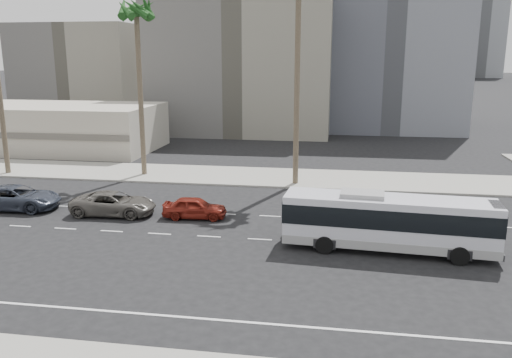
% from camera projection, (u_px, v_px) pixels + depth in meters
% --- Properties ---
extents(ground, '(700.00, 700.00, 0.00)m').
position_uv_depth(ground, '(312.00, 242.00, 29.17)').
color(ground, black).
rests_on(ground, ground).
extents(sidewalk_north, '(120.00, 7.00, 0.15)m').
position_uv_depth(sidewalk_north, '(322.00, 179.00, 44.05)').
color(sidewalk_north, gray).
rests_on(sidewalk_north, ground).
extents(commercial_low, '(22.00, 12.16, 5.00)m').
position_uv_depth(commercial_low, '(58.00, 127.00, 58.18)').
color(commercial_low, '#B0A796').
rests_on(commercial_low, ground).
extents(midrise_beige_west, '(24.00, 18.00, 18.00)m').
position_uv_depth(midrise_beige_west, '(245.00, 66.00, 72.19)').
color(midrise_beige_west, '#65635D').
rests_on(midrise_beige_west, ground).
extents(midrise_gray_center, '(20.00, 20.00, 26.00)m').
position_uv_depth(midrise_gray_center, '(389.00, 37.00, 74.92)').
color(midrise_gray_center, '#565963').
rests_on(midrise_gray_center, ground).
extents(midrise_beige_far, '(18.00, 16.00, 15.00)m').
position_uv_depth(midrise_beige_far, '(88.00, 75.00, 81.34)').
color(midrise_beige_far, '#65635D').
rests_on(midrise_beige_far, ground).
extents(highrise_right, '(26.00, 26.00, 70.00)m').
position_uv_depth(highrise_right, '(440.00, 1.00, 235.23)').
color(highrise_right, slate).
rests_on(highrise_right, ground).
extents(highrise_far, '(22.00, 22.00, 60.00)m').
position_uv_depth(highrise_far, '(480.00, 17.00, 261.36)').
color(highrise_far, slate).
rests_on(highrise_far, ground).
extents(city_bus, '(11.27, 3.32, 3.19)m').
position_uv_depth(city_bus, '(388.00, 221.00, 27.55)').
color(city_bus, silver).
rests_on(city_bus, ground).
extents(car_a, '(1.98, 4.23, 1.40)m').
position_uv_depth(car_a, '(195.00, 208.00, 33.43)').
color(car_a, maroon).
rests_on(car_a, ground).
extents(car_b, '(2.75, 5.60, 1.53)m').
position_uv_depth(car_b, '(114.00, 203.00, 34.14)').
color(car_b, '#57534C').
rests_on(car_b, ground).
extents(car_c, '(3.10, 6.07, 1.64)m').
position_uv_depth(car_c, '(17.00, 198.00, 35.37)').
color(car_c, '#303643').
rests_on(car_c, ground).
extents(palm_mid, '(4.90, 4.90, 15.15)m').
position_uv_depth(palm_mid, '(136.00, 14.00, 42.52)').
color(palm_mid, brown).
rests_on(palm_mid, ground).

